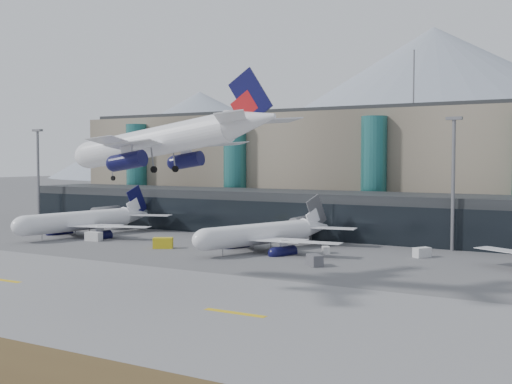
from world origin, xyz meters
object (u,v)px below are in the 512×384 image
jet_parked_mid (272,227)px  veh_c (315,260)px  veh_b (220,236)px  veh_d (422,252)px  hero_jet (175,131)px  jet_parked_left (92,214)px  lightmast_left (38,170)px  veh_g (326,250)px  veh_a (94,236)px  lightmast_mid (453,176)px  veh_h (163,243)px

jet_parked_mid → veh_c: (15.25, -13.40, -3.46)m
veh_b → veh_d: (45.47, -3.47, 0.18)m
hero_jet → veh_b: bearing=116.1°
jet_parked_left → veh_d: jet_parked_left is taller
hero_jet → lightmast_left: bearing=148.3°
lightmast_left → jet_parked_left: bearing=-21.4°
veh_b → veh_g: veh_b is taller
veh_d → hero_jet: bearing=-174.7°
veh_g → veh_c: bearing=-16.1°
veh_c → veh_b: bearing=-169.9°
veh_g → veh_a: bearing=-113.2°
lightmast_mid → hero_jet: hero_jet is taller
veh_c → veh_d: veh_c is taller
jet_parked_mid → veh_g: 11.70m
hero_jet → lightmast_mid: bearing=65.3°
veh_a → jet_parked_left: bearing=127.1°
veh_d → veh_g: (-17.00, -3.83, -0.26)m
veh_g → veh_h: size_ratio=0.56×
jet_parked_left → veh_a: (7.99, -7.84, -3.78)m
veh_c → veh_h: bearing=-143.4°
lightmast_mid → lightmast_left: bearing=-178.4°
veh_c → veh_g: (-4.20, 14.13, -0.31)m
veh_a → veh_b: (21.98, 15.69, -0.26)m
jet_parked_left → veh_a: 11.82m
hero_jet → jet_parked_left: bearing=143.3°
jet_parked_left → veh_a: jet_parked_left is taller
veh_c → jet_parked_mid: bearing=-178.0°
lightmast_mid → veh_a: lightmast_mid is taller
jet_parked_left → hero_jet: bearing=-117.8°
veh_c → veh_a: bearing=-142.6°
veh_b → veh_h: (-1.97, -17.34, 0.35)m
lightmast_left → veh_h: 65.07m
lightmast_left → veh_h: lightmast_left is taller
veh_b → veh_c: bearing=-133.9°
lightmast_left → veh_c: 98.87m
jet_parked_left → veh_d: bearing=-78.2°
veh_d → veh_a: bearing=132.1°
jet_parked_mid → veh_d: size_ratio=11.71×
hero_jet → jet_parked_left: size_ratio=0.91×
hero_jet → veh_a: hero_jet is taller
lightmast_mid → hero_jet: size_ratio=0.73×
hero_jet → veh_d: hero_jet is taller
hero_jet → veh_b: hero_jet is taller
jet_parked_mid → veh_b: jet_parked_mid is taller
lightmast_left → jet_parked_left: 35.48m
veh_c → lightmast_mid: bearing=105.1°
lightmast_mid → hero_jet: (-24.58, -54.77, 6.94)m
veh_b → veh_g: size_ratio=1.14×
lightmast_mid → veh_d: lightmast_mid is taller
lightmast_left → veh_d: (107.23, -8.06, -13.54)m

